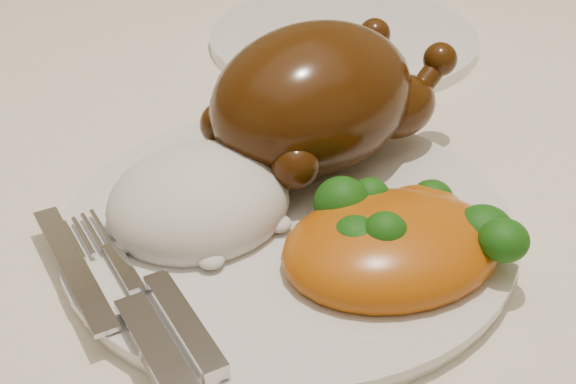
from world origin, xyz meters
TOP-DOWN VIEW (x-y plane):
  - dining_table at (0.00, 0.00)m, footprint 1.60×0.90m
  - tablecloth at (0.00, 0.00)m, footprint 1.73×1.03m
  - dinner_plate at (-0.11, -0.18)m, footprint 0.30×0.30m
  - side_plate at (0.12, 0.02)m, footprint 0.29×0.29m
  - roast_chicken at (-0.05, -0.13)m, footprint 0.18×0.12m
  - rice_mound at (-0.15, -0.14)m, footprint 0.12×0.11m
  - mac_and_cheese at (-0.09, -0.24)m, footprint 0.15×0.14m
  - cutlery at (-0.22, -0.19)m, footprint 0.05×0.18m

SIDE VIEW (x-z plane):
  - dining_table at x=0.00m, z-range 0.29..1.05m
  - tablecloth at x=0.00m, z-range 0.65..0.83m
  - side_plate at x=0.12m, z-range 0.77..0.78m
  - dinner_plate at x=-0.11m, z-range 0.77..0.78m
  - cutlery at x=-0.22m, z-range 0.78..0.79m
  - rice_mound at x=-0.15m, z-range 0.76..0.82m
  - mac_and_cheese at x=-0.09m, z-range 0.77..0.82m
  - roast_chicken at x=-0.05m, z-range 0.78..0.87m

